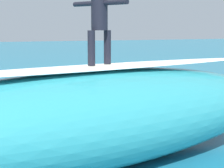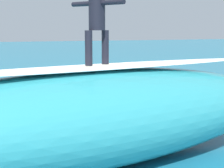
{
  "view_description": "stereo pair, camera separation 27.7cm",
  "coord_description": "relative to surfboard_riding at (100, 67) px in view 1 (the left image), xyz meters",
  "views": [
    {
      "loc": [
        1.92,
        8.73,
        2.83
      ],
      "look_at": [
        -1.2,
        0.17,
        1.43
      ],
      "focal_mm": 61.11,
      "sensor_mm": 36.0,
      "label": 1
    },
    {
      "loc": [
        1.65,
        8.82,
        2.83
      ],
      "look_at": [
        -1.2,
        0.17,
        1.43
      ],
      "focal_mm": 61.11,
      "sensor_mm": 36.0,
      "label": 2
    }
  ],
  "objects": [
    {
      "name": "ground_plane",
      "position": [
        0.42,
        -1.59,
        -2.01
      ],
      "size": [
        120.0,
        120.0,
        0.0
      ],
      "primitive_type": "plane",
      "color": "teal"
    },
    {
      "name": "wave_crest",
      "position": [
        0.16,
        0.03,
        -1.03
      ],
      "size": [
        10.15,
        4.69,
        1.97
      ],
      "primitive_type": "ellipsoid",
      "rotation": [
        0.0,
        0.0,
        0.2
      ],
      "color": "teal",
      "rests_on": "ground_plane"
    },
    {
      "name": "wave_foam_lip",
      "position": [
        0.16,
        0.03,
        -0.01
      ],
      "size": [
        8.34,
        2.64,
        0.08
      ],
      "primitive_type": "ellipsoid",
      "rotation": [
        0.0,
        0.0,
        0.2
      ],
      "color": "white",
      "rests_on": "wave_crest"
    },
    {
      "name": "surfer_paddling",
      "position": [
        -1.59,
        -2.98,
        -1.8
      ],
      "size": [
        0.69,
        1.82,
        0.33
      ],
      "rotation": [
        0.0,
        0.0,
        1.33
      ],
      "color": "black",
      "rests_on": "surfboard_paddling"
    },
    {
      "name": "surfer_riding",
      "position": [
        -0.0,
        -0.0,
        0.92
      ],
      "size": [
        0.75,
        1.3,
        1.5
      ],
      "rotation": [
        0.0,
        0.0,
        0.48
      ],
      "color": "black",
      "rests_on": "surfboard_riding"
    },
    {
      "name": "surfboard_paddling",
      "position": [
        -1.56,
        -2.84,
        -1.98
      ],
      "size": [
        1.05,
        2.2,
        0.08
      ],
      "primitive_type": "ellipsoid",
      "rotation": [
        0.0,
        0.0,
        1.33
      ],
      "color": "#EAE5C6",
      "rests_on": "ground_plane"
    },
    {
      "name": "surfboard_riding",
      "position": [
        0.0,
        0.0,
        0.0
      ],
      "size": [
        1.99,
        1.36,
        0.09
      ],
      "primitive_type": "ellipsoid",
      "rotation": [
        0.0,
        0.0,
        0.48
      ],
      "color": "#EAE5C6",
      "rests_on": "wave_crest"
    }
  ]
}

